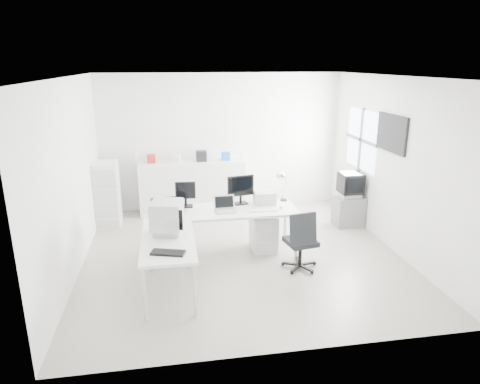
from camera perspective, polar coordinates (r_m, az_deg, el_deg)
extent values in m
cube|color=beige|center=(7.04, 0.27, -8.28)|extent=(5.00, 5.00, 0.01)
cube|color=white|center=(6.37, 0.31, 15.14)|extent=(5.00, 5.00, 0.01)
cube|color=silver|center=(8.99, -2.45, 6.68)|extent=(5.00, 0.02, 2.80)
cube|color=silver|center=(6.63, -21.54, 1.76)|extent=(0.02, 5.00, 2.80)
cube|color=silver|center=(7.40, 19.76, 3.45)|extent=(0.02, 5.00, 2.80)
cube|color=white|center=(7.12, 3.14, -5.36)|extent=(0.40, 0.50, 0.60)
cube|color=black|center=(6.83, -9.69, -1.79)|extent=(0.53, 0.43, 0.17)
cube|color=white|center=(6.77, 3.16, -2.43)|extent=(0.44, 0.14, 0.02)
sphere|color=white|center=(6.87, 5.51, -2.00)|extent=(0.06, 0.06, 0.06)
cube|color=#BCBCBC|center=(7.10, 3.31, -0.71)|extent=(0.37, 0.32, 0.20)
cube|color=black|center=(5.36, -9.57, -7.97)|extent=(0.45, 0.28, 0.03)
cube|color=slate|center=(8.40, 14.24, -2.45)|extent=(0.52, 0.43, 0.57)
cube|color=white|center=(8.88, -6.36, 0.71)|extent=(2.14, 0.53, 1.07)
cube|color=#A52617|center=(8.72, -11.76, 4.34)|extent=(0.17, 0.16, 0.16)
cube|color=white|center=(8.72, -8.46, 4.48)|extent=(0.19, 0.17, 0.15)
cube|color=black|center=(8.73, -5.18, 4.80)|extent=(0.21, 0.19, 0.21)
cube|color=blue|center=(8.79, -1.92, 4.79)|extent=(0.17, 0.15, 0.17)
cylinder|color=white|center=(8.77, -13.72, 4.48)|extent=(0.07, 0.07, 0.22)
cube|color=white|center=(8.43, -17.26, -0.26)|extent=(0.43, 0.51, 1.23)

